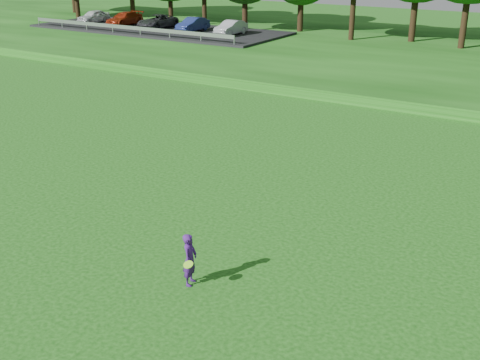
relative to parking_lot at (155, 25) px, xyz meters
The scene contains 5 objects.
ground 40.78m from the parking_lot, 53.60° to the right, with size 140.00×140.00×0.00m, color #12460D.
berm 24.23m from the parking_lot, ahead, with size 130.00×30.00×0.60m, color #12460D.
walking_path 27.39m from the parking_lot, 27.91° to the right, with size 130.00×1.60×0.04m, color gray.
parking_lot is the anchor object (origin of this frame).
woman 43.41m from the parking_lot, 49.41° to the right, with size 0.56×0.75×1.40m.
Camera 1 is at (12.18, -10.81, 8.16)m, focal length 45.00 mm.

